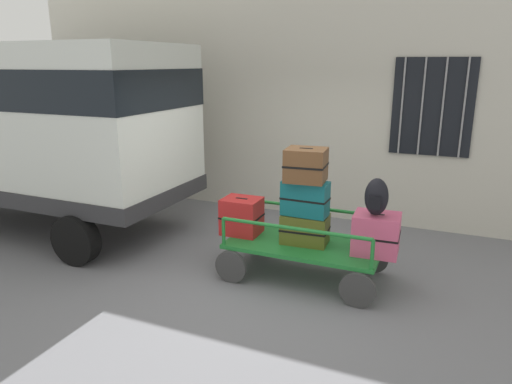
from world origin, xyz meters
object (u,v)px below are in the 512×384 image
(suitcase_left_bottom, at_px, (242,216))
(suitcase_midleft_middle, at_px, (305,198))
(suitcase_center_bottom, at_px, (376,234))
(backpack, at_px, (376,197))
(luggage_cart, at_px, (304,250))
(suitcase_midleft_bottom, at_px, (305,229))
(van, at_px, (41,120))
(suitcase_midleft_top, at_px, (306,165))

(suitcase_left_bottom, height_order, suitcase_midleft_middle, suitcase_midleft_middle)
(suitcase_midleft_middle, bearing_deg, suitcase_center_bottom, 2.81)
(suitcase_midleft_middle, distance_m, backpack, 0.86)
(backpack, bearing_deg, suitcase_center_bottom, 70.52)
(suitcase_center_bottom, height_order, backpack, backpack)
(luggage_cart, height_order, suitcase_midleft_bottom, suitcase_midleft_bottom)
(suitcase_midleft_bottom, xyz_separation_m, backpack, (0.86, -0.05, 0.52))
(van, relative_size, luggage_cart, 2.39)
(van, bearing_deg, backpack, -2.43)
(suitcase_center_bottom, distance_m, backpack, 0.47)
(luggage_cart, bearing_deg, backpack, -1.17)
(van, distance_m, suitcase_center_bottom, 5.46)
(van, distance_m, backpack, 5.37)
(suitcase_midleft_top, bearing_deg, suitcase_midleft_bottom, 90.00)
(van, xyz_separation_m, suitcase_midleft_top, (4.47, -0.22, -0.31))
(van, distance_m, suitcase_midleft_middle, 4.54)
(van, xyz_separation_m, suitcase_midleft_middle, (4.47, -0.21, -0.73))
(van, height_order, suitcase_left_bottom, van)
(luggage_cart, bearing_deg, suitcase_midleft_middle, -90.00)
(van, bearing_deg, suitcase_center_bottom, -1.83)
(luggage_cart, height_order, suitcase_midleft_middle, suitcase_midleft_middle)
(suitcase_midleft_bottom, bearing_deg, suitcase_center_bottom, 0.60)
(suitcase_midleft_top, bearing_deg, luggage_cart, 90.00)
(luggage_cart, distance_m, suitcase_midleft_middle, 0.69)
(suitcase_midleft_top, bearing_deg, van, 177.16)
(van, bearing_deg, suitcase_midleft_middle, -2.74)
(luggage_cart, xyz_separation_m, suitcase_left_bottom, (-0.87, 0.02, 0.34))
(luggage_cart, bearing_deg, van, 177.33)
(van, bearing_deg, suitcase_midleft_top, -2.84)
(suitcase_left_bottom, relative_size, backpack, 1.15)
(suitcase_midleft_bottom, bearing_deg, suitcase_midleft_middle, -90.00)
(van, bearing_deg, suitcase_midleft_bottom, -2.31)
(suitcase_center_bottom, bearing_deg, backpack, -109.48)
(suitcase_left_bottom, relative_size, suitcase_midleft_top, 0.97)
(suitcase_center_bottom, bearing_deg, suitcase_midleft_top, -176.69)
(suitcase_midleft_bottom, distance_m, backpack, 1.00)
(suitcase_center_bottom, bearing_deg, suitcase_midleft_middle, -177.19)
(van, distance_m, suitcase_left_bottom, 3.76)
(suitcase_midleft_top, distance_m, suitcase_center_bottom, 1.17)
(luggage_cart, distance_m, backpack, 1.18)
(suitcase_left_bottom, relative_size, suitcase_midleft_middle, 0.87)
(suitcase_center_bottom, xyz_separation_m, backpack, (-0.02, -0.06, 0.47))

